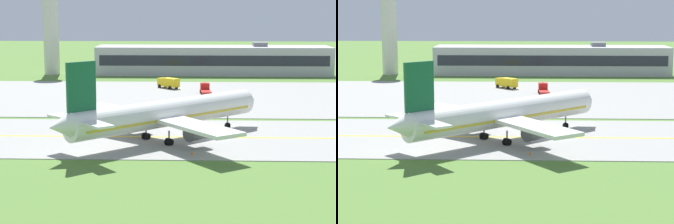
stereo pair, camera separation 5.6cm
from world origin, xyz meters
TOP-DOWN VIEW (x-y plane):
  - ground_plane at (0.00, 0.00)m, footprint 500.00×500.00m
  - taxiway_strip at (0.00, 0.00)m, footprint 240.00×28.00m
  - apron_pad at (10.00, 42.00)m, footprint 140.00×52.00m
  - taxiway_centreline at (0.00, 0.00)m, footprint 220.00×0.60m
  - airplane_lead at (-7.51, -2.50)m, footprint 31.72×30.72m
  - service_truck_baggage at (-9.09, 55.43)m, footprint 5.64×5.74m
  - service_truck_fuel at (-0.45, 46.42)m, footprint 2.63×6.51m
  - terminal_building at (2.75, 87.53)m, footprint 67.30×12.94m
  - control_tower at (-43.98, 85.20)m, footprint 7.60×7.60m
  - traffic_cone_mid_edge at (-3.49, -11.17)m, footprint 0.44×0.44m

SIDE VIEW (x-z plane):
  - ground_plane at x=0.00m, z-range 0.00..0.00m
  - taxiway_strip at x=0.00m, z-range 0.00..0.10m
  - apron_pad at x=10.00m, z-range 0.00..0.10m
  - taxiway_centreline at x=0.00m, z-range 0.10..0.11m
  - traffic_cone_mid_edge at x=-3.49m, z-range 0.00..0.60m
  - service_truck_fuel at x=-0.45m, z-range -0.11..2.48m
  - service_truck_baggage at x=-9.09m, z-range 0.23..2.83m
  - terminal_building at x=2.75m, z-range -0.59..8.70m
  - airplane_lead at x=-7.51m, z-range -2.22..10.48m
  - control_tower at x=-43.98m, z-range 2.85..31.81m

